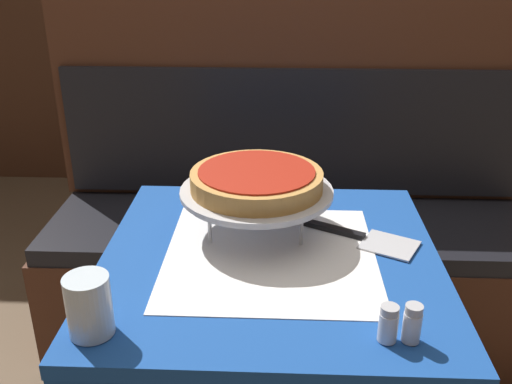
% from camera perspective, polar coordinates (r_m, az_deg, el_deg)
% --- Properties ---
extents(dining_table_front, '(0.71, 0.71, 0.76)m').
position_cam_1_polar(dining_table_front, '(1.26, 1.40, -10.59)').
color(dining_table_front, '#194799').
rests_on(dining_table_front, ground_plane).
extents(dining_table_rear, '(0.65, 0.65, 0.76)m').
position_cam_1_polar(dining_table_rear, '(2.82, 6.46, 8.89)').
color(dining_table_rear, beige).
rests_on(dining_table_rear, ground_plane).
extents(booth_bench, '(1.71, 0.52, 1.20)m').
position_cam_1_polar(booth_bench, '(2.08, 3.48, -5.55)').
color(booth_bench, '#4C2819').
rests_on(booth_bench, ground_plane).
extents(pizza_pan_stand, '(0.34, 0.34, 0.10)m').
position_cam_1_polar(pizza_pan_stand, '(1.25, 0.06, -0.11)').
color(pizza_pan_stand, '#ADADB2').
rests_on(pizza_pan_stand, dining_table_front).
extents(deep_dish_pizza, '(0.29, 0.29, 0.04)m').
position_cam_1_polar(deep_dish_pizza, '(1.24, 0.06, 1.25)').
color(deep_dish_pizza, '#C68E47').
rests_on(deep_dish_pizza, pizza_pan_stand).
extents(pizza_server, '(0.26, 0.18, 0.01)m').
position_cam_1_polar(pizza_server, '(1.28, 10.60, -4.49)').
color(pizza_server, '#BCBCC1').
rests_on(pizza_server, dining_table_front).
extents(water_glass_near, '(0.08, 0.08, 0.11)m').
position_cam_1_polar(water_glass_near, '(0.99, -16.35, -10.85)').
color(water_glass_near, silver).
rests_on(water_glass_near, dining_table_front).
extents(salt_shaker, '(0.03, 0.03, 0.07)m').
position_cam_1_polar(salt_shaker, '(0.98, 13.09, -12.70)').
color(salt_shaker, silver).
rests_on(salt_shaker, dining_table_front).
extents(pepper_shaker, '(0.03, 0.03, 0.07)m').
position_cam_1_polar(pepper_shaker, '(0.98, 15.36, -12.57)').
color(pepper_shaker, silver).
rests_on(pepper_shaker, dining_table_front).
extents(condiment_caddy, '(0.13, 0.13, 0.15)m').
position_cam_1_polar(condiment_caddy, '(2.84, 5.96, 12.32)').
color(condiment_caddy, black).
rests_on(condiment_caddy, dining_table_rear).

